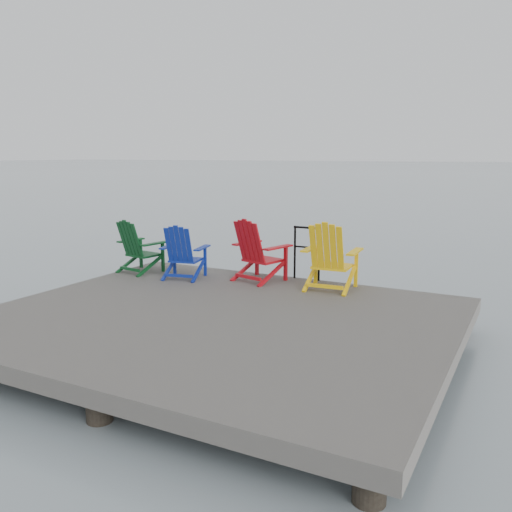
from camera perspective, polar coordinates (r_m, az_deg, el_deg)
The scene contains 7 objects.
ground at distance 7.36m, azimuth -4.03°, elevation -9.89°, with size 400.00×400.00×0.00m, color gray.
dock at distance 7.25m, azimuth -4.07°, elevation -7.32°, with size 6.00×5.00×1.40m.
handrail at distance 9.10m, azimuth 5.38°, elevation 0.87°, with size 0.48×0.04×0.90m.
chair_green at distance 9.85m, azimuth -12.30°, elevation 1.01°, with size 0.83×0.78×0.94m.
chair_blue at distance 9.23m, azimuth -7.71°, elevation 0.45°, with size 0.83×0.79×0.91m.
chair_red at distance 8.96m, azimuth 0.17°, elevation 0.62°, with size 0.95×0.90×1.03m.
chair_yellow at distance 8.44m, azimuth 7.80°, elevation 0.00°, with size 0.89×0.83×1.06m.
Camera 1 is at (3.66, -5.84, 2.58)m, focal length 38.00 mm.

